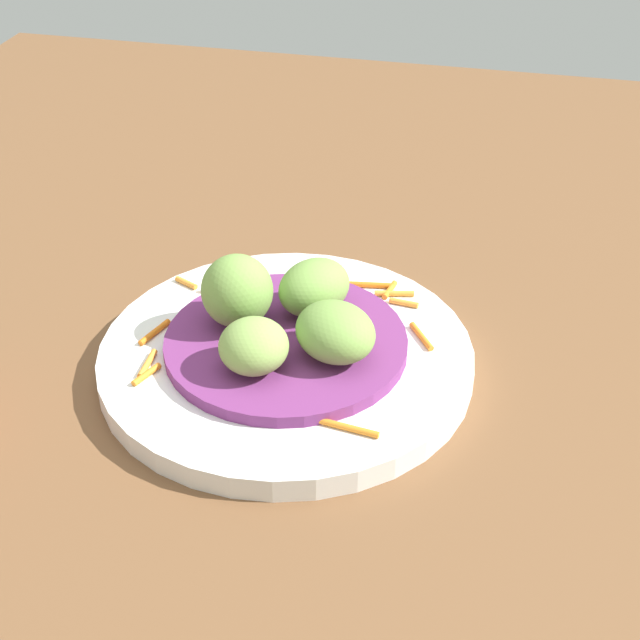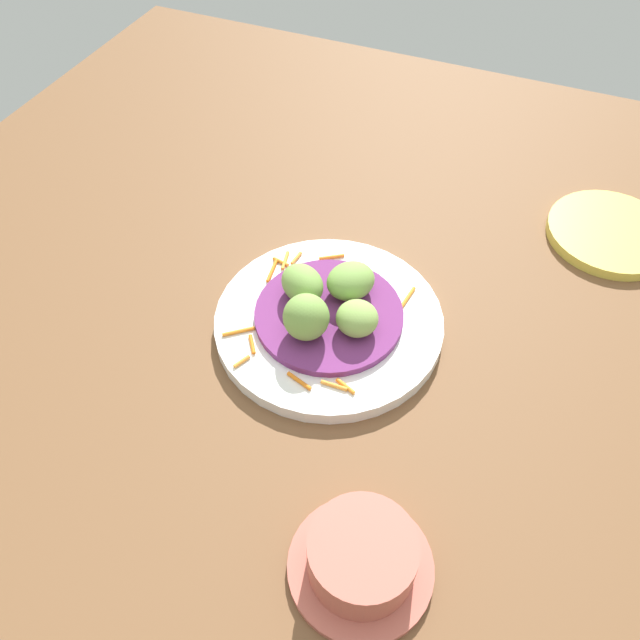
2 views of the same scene
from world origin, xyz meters
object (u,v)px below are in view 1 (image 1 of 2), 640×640
(main_plate, at_px, (286,358))
(guac_scoop_back, at_px, (237,291))
(guac_scoop_right, at_px, (314,287))
(guac_scoop_center, at_px, (335,332))
(guac_scoop_left, at_px, (254,346))

(main_plate, bearing_deg, guac_scoop_back, -106.88)
(guac_scoop_right, distance_m, guac_scoop_back, 0.05)
(guac_scoop_center, bearing_deg, guac_scoop_right, -151.88)
(main_plate, distance_m, guac_scoop_back, 0.05)
(guac_scoop_left, distance_m, guac_scoop_center, 0.05)
(guac_scoop_center, distance_m, guac_scoop_right, 0.05)
(guac_scoop_left, relative_size, guac_scoop_back, 0.89)
(main_plate, relative_size, guac_scoop_left, 5.63)
(guac_scoop_center, height_order, guac_scoop_back, guac_scoop_back)
(guac_scoop_left, xyz_separation_m, guac_scoop_right, (-0.07, 0.02, 0.00))
(main_plate, bearing_deg, guac_scoop_left, -16.88)
(guac_scoop_left, bearing_deg, guac_scoop_back, -151.88)
(guac_scoop_back, bearing_deg, guac_scoop_center, 73.12)
(guac_scoop_right, bearing_deg, guac_scoop_center, 28.12)
(main_plate, height_order, guac_scoop_center, guac_scoop_center)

